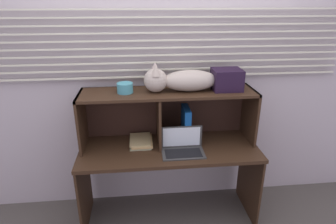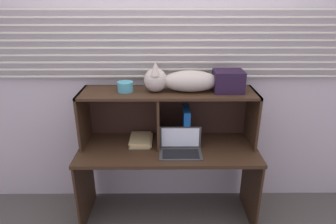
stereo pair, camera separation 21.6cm
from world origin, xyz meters
name	(u,v)px [view 2 (the right image)]	position (x,y,z in m)	size (l,w,h in m)	color
back_panel_with_blinds	(168,73)	(0.00, 0.55, 1.26)	(4.40, 0.08, 2.50)	#B9AFB7
desk	(168,161)	(0.00, 0.22, 0.57)	(1.48, 0.57, 0.70)	#342114
hutch_shelf_unit	(167,106)	(-0.01, 0.36, 1.03)	(1.43, 0.36, 0.46)	#342114
cat	(180,80)	(0.10, 0.32, 1.25)	(0.77, 0.20, 0.23)	#B2A498
laptop	(180,148)	(0.10, 0.14, 0.74)	(0.34, 0.20, 0.20)	#373737
binder_upright	(186,126)	(0.15, 0.32, 0.86)	(0.05, 0.22, 0.31)	#0F4490
book_stack	(141,140)	(-0.23, 0.32, 0.72)	(0.19, 0.25, 0.04)	gray
small_basket	(125,87)	(-0.34, 0.32, 1.20)	(0.13, 0.13, 0.08)	teal
storage_box	(228,81)	(0.48, 0.32, 1.25)	(0.23, 0.20, 0.17)	black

